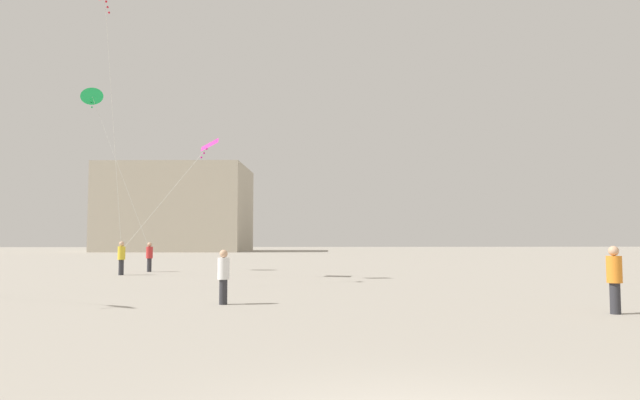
% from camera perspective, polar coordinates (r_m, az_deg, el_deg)
% --- Properties ---
extents(person_in_orange, '(0.38, 0.38, 1.72)m').
position_cam_1_polar(person_in_orange, '(16.83, 26.60, -6.64)').
color(person_in_orange, '#2D2D33').
rests_on(person_in_orange, ground_plane).
extents(person_in_white, '(0.35, 0.35, 1.59)m').
position_cam_1_polar(person_in_white, '(17.50, -9.32, -7.12)').
color(person_in_white, '#2D2D33').
rests_on(person_in_white, ground_plane).
extents(person_in_yellow, '(0.39, 0.39, 1.80)m').
position_cam_1_polar(person_in_yellow, '(33.25, -18.67, -5.21)').
color(person_in_yellow, '#2D2D33').
rests_on(person_in_yellow, ground_plane).
extents(person_in_red, '(0.38, 0.38, 1.73)m').
position_cam_1_polar(person_in_red, '(36.13, -16.18, -5.19)').
color(person_in_red, '#2D2D33').
rests_on(person_in_red, ground_plane).
extents(kite_emerald_diamond, '(4.60, 1.62, 9.76)m').
position_cam_1_polar(kite_emerald_diamond, '(38.61, -21.20, 9.35)').
color(kite_emerald_diamond, green).
extents(kite_crimson_delta, '(1.25, 5.28, 12.23)m').
position_cam_1_polar(kite_crimson_delta, '(30.72, -20.06, 17.34)').
color(kite_crimson_delta, red).
extents(kite_magenta_delta, '(5.56, 3.29, 5.68)m').
position_cam_1_polar(kite_magenta_delta, '(30.23, -10.82, 5.15)').
color(kite_magenta_delta, '#D12899').
extents(building_left_hall, '(23.84, 19.61, 13.85)m').
position_cam_1_polar(building_left_hall, '(99.68, -13.59, -0.86)').
color(building_left_hall, '#B2A893').
rests_on(building_left_hall, ground_plane).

